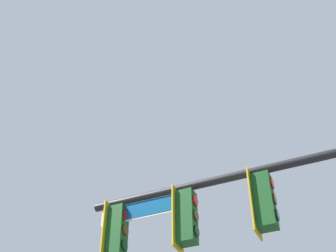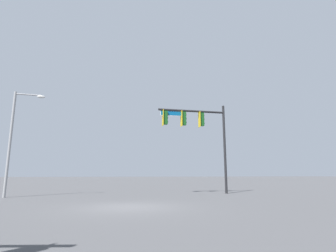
% 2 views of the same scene
% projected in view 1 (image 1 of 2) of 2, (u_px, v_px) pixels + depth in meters
% --- Properties ---
extents(signal_pole_near, '(5.73, 0.61, 7.28)m').
position_uv_depth(signal_pole_near, '(246.00, 235.00, 8.37)').
color(signal_pole_near, black).
rests_on(signal_pole_near, ground_plane).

